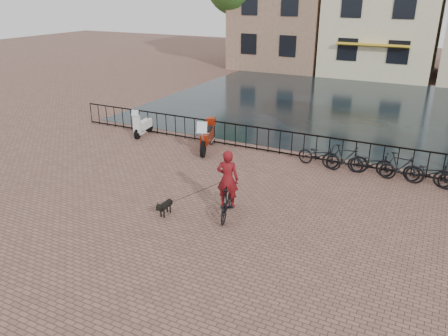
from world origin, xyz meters
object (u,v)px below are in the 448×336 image
at_px(cyclist, 228,188).
at_px(scooter, 143,121).
at_px(dog, 165,207).
at_px(motorcycle, 207,133).

distance_m(cyclist, scooter, 8.69).
relative_size(dog, scooter, 0.48).
height_order(cyclist, motorcycle, cyclist).
bearing_deg(cyclist, dog, 9.48).
bearing_deg(scooter, motorcycle, -15.91).
distance_m(dog, scooter, 7.97).
relative_size(cyclist, scooter, 1.57).
bearing_deg(motorcycle, scooter, 155.25).
relative_size(cyclist, motorcycle, 1.10).
height_order(dog, scooter, scooter).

